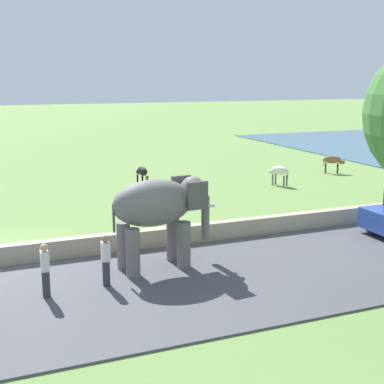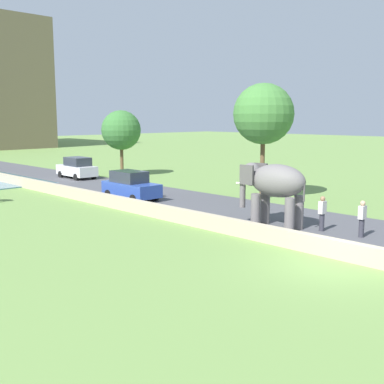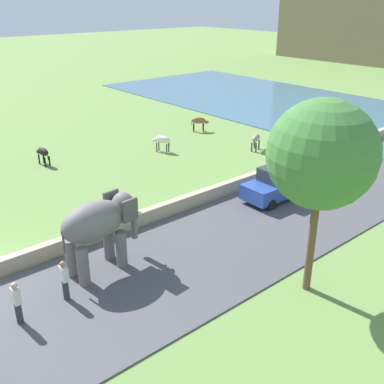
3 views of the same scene
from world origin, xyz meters
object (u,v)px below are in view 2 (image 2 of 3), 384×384
(elephant, at_px, (273,185))
(person_trailing, at_px, (362,218))
(car_blue, at_px, (131,186))
(car_white, at_px, (77,168))
(person_beside_elephant, at_px, (322,213))

(elephant, xyz_separation_m, person_trailing, (1.12, -3.77, -1.16))
(elephant, bearing_deg, car_blue, 89.89)
(car_white, bearing_deg, car_blue, -105.49)
(elephant, height_order, car_blue, elephant)
(person_beside_elephant, xyz_separation_m, car_white, (2.24, 24.01, 0.03))
(person_trailing, distance_m, car_white, 25.86)
(car_blue, bearing_deg, car_white, 74.51)
(elephant, xyz_separation_m, car_white, (3.17, 22.01, -1.14))
(elephant, xyz_separation_m, person_beside_elephant, (0.93, -2.01, -1.16))
(person_trailing, xyz_separation_m, car_blue, (-1.10, 14.42, 0.03))
(elephant, xyz_separation_m, car_blue, (0.02, 10.65, -1.14))
(car_blue, bearing_deg, person_trailing, -85.65)
(elephant, relative_size, car_white, 0.87)
(elephant, distance_m, car_white, 22.26)
(person_trailing, bearing_deg, elephant, 106.53)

